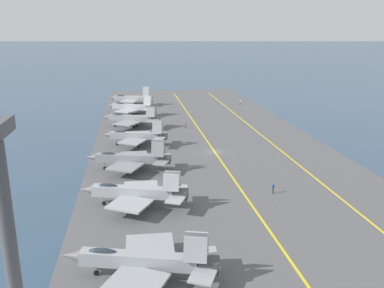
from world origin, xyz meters
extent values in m
plane|color=#334C66|center=(0.00, 0.00, 0.00)|extent=(2000.00, 2000.00, 0.00)
cube|color=#565659|center=(0.00, 0.00, 0.20)|extent=(193.48, 53.94, 0.40)
cube|color=yellow|center=(0.00, -14.83, 0.40)|extent=(174.13, 1.23, 0.01)
cube|color=yellow|center=(0.00, 0.00, 0.40)|extent=(174.13, 0.36, 0.01)
cube|color=#93999E|center=(-45.50, 17.57, 2.64)|extent=(4.83, 12.78, 1.54)
cone|color=#5B5E60|center=(-43.56, 24.76, 2.64)|extent=(2.04, 2.72, 1.46)
cube|color=#38383A|center=(-47.49, 10.21, 2.64)|extent=(2.25, 2.47, 1.31)
ellipsoid|color=#232D38|center=(-44.48, 21.33, 3.37)|extent=(1.63, 3.23, 0.85)
cube|color=#93999E|center=(-49.18, 18.11, 2.14)|extent=(7.80, 7.69, 0.28)
cube|color=#93999E|center=(-42.05, 16.19, 2.14)|extent=(5.95, 5.66, 0.28)
cube|color=#93999E|center=(-47.90, 11.76, 4.77)|extent=(1.46, 2.56, 2.69)
cube|color=#93999E|center=(-46.34, 11.34, 4.77)|extent=(1.46, 2.56, 2.69)
cube|color=#93999E|center=(-49.44, 11.28, 2.64)|extent=(3.56, 3.38, 0.20)
cube|color=#93999E|center=(-45.26, 10.14, 2.64)|extent=(3.00, 2.67, 0.20)
cylinder|color=#B2B2B7|center=(-44.26, 22.17, 1.13)|extent=(0.16, 0.16, 1.47)
cylinder|color=black|center=(-44.26, 22.17, 0.70)|extent=(0.37, 0.64, 0.60)
cylinder|color=#B2B2B7|center=(-46.88, 16.59, 1.13)|extent=(0.16, 0.16, 1.47)
cylinder|color=black|center=(-46.88, 16.59, 0.70)|extent=(0.37, 0.64, 0.60)
cylinder|color=#B2B2B7|center=(-44.80, 16.03, 1.13)|extent=(0.16, 0.16, 1.47)
cylinder|color=black|center=(-44.80, 16.03, 0.70)|extent=(0.37, 0.64, 0.60)
cube|color=#9EA3A8|center=(-26.66, 18.04, 2.82)|extent=(4.81, 12.41, 1.59)
cone|color=#5B5E60|center=(-24.75, 25.01, 2.82)|extent=(2.08, 2.67, 1.51)
cube|color=#38383A|center=(-28.61, 10.91, 2.82)|extent=(2.29, 2.43, 1.35)
ellipsoid|color=#232D38|center=(-25.66, 21.68, 3.57)|extent=(1.64, 3.15, 0.87)
cube|color=#9EA3A8|center=(-29.93, 18.50, 2.30)|extent=(6.97, 7.12, 0.28)
cube|color=#9EA3A8|center=(-23.60, 16.77, 2.30)|extent=(5.10, 5.49, 0.28)
cube|color=#9EA3A8|center=(-29.06, 12.42, 4.93)|extent=(1.42, 2.49, 2.60)
cube|color=#9EA3A8|center=(-27.45, 11.98, 4.93)|extent=(1.42, 2.49, 2.60)
cube|color=#9EA3A8|center=(-30.59, 11.97, 2.82)|extent=(3.54, 3.32, 0.20)
cube|color=#9EA3A8|center=(-26.36, 10.82, 2.82)|extent=(3.01, 2.60, 0.20)
cylinder|color=#B2B2B7|center=(-25.44, 22.50, 1.21)|extent=(0.16, 0.16, 1.62)
cylinder|color=black|center=(-25.44, 22.50, 0.70)|extent=(0.37, 0.64, 0.60)
cylinder|color=#B2B2B7|center=(-28.06, 17.12, 1.21)|extent=(0.16, 0.16, 1.62)
cylinder|color=black|center=(-28.06, 17.12, 0.70)|extent=(0.37, 0.64, 0.60)
cylinder|color=#B2B2B7|center=(-25.92, 16.53, 1.21)|extent=(0.16, 0.16, 1.62)
cylinder|color=black|center=(-25.92, 16.53, 0.70)|extent=(0.37, 0.64, 0.60)
cube|color=gray|center=(-9.72, 18.91, 2.82)|extent=(4.41, 12.29, 1.51)
cone|color=#5B5E60|center=(-8.00, 25.84, 2.82)|extent=(1.95, 2.60, 1.43)
cube|color=#38383A|center=(-11.47, 11.82, 2.82)|extent=(2.16, 2.35, 1.28)
ellipsoid|color=#232D38|center=(-8.82, 22.53, 3.54)|extent=(1.52, 3.10, 0.83)
cube|color=gray|center=(-13.09, 19.31, 2.33)|extent=(7.11, 7.14, 0.28)
cube|color=gray|center=(-6.54, 17.70, 2.33)|extent=(5.25, 5.32, 0.28)
cube|color=gray|center=(-11.92, 13.30, 5.03)|extent=(1.43, 2.47, 2.87)
cube|color=gray|center=(-10.38, 12.92, 5.03)|extent=(1.43, 2.47, 2.87)
cube|color=gray|center=(-13.44, 12.82, 2.82)|extent=(3.50, 3.26, 0.20)
cube|color=gray|center=(-9.26, 11.78, 2.82)|extent=(2.95, 2.51, 0.20)
cylinder|color=#B2B2B7|center=(-8.62, 23.34, 1.23)|extent=(0.16, 0.16, 1.67)
cylinder|color=black|center=(-8.62, 23.34, 0.70)|extent=(0.36, 0.64, 0.60)
cylinder|color=#B2B2B7|center=(-11.04, 17.95, 1.23)|extent=(0.16, 0.16, 1.67)
cylinder|color=black|center=(-11.04, 17.95, 0.70)|extent=(0.36, 0.64, 0.60)
cylinder|color=#B2B2B7|center=(-8.99, 17.45, 1.23)|extent=(0.16, 0.16, 1.67)
cylinder|color=black|center=(-8.99, 17.45, 0.70)|extent=(0.36, 0.64, 0.60)
cube|color=#93999E|center=(7.52, 17.44, 2.85)|extent=(4.28, 11.36, 1.52)
cone|color=#5B5E60|center=(9.15, 23.82, 2.85)|extent=(1.93, 2.44, 1.44)
cube|color=#38383A|center=(5.85, 10.91, 2.85)|extent=(2.15, 2.21, 1.29)
ellipsoid|color=#232D38|center=(8.38, 20.78, 3.57)|extent=(1.49, 2.88, 0.84)
cube|color=#93999E|center=(4.17, 17.90, 2.36)|extent=(6.90, 6.78, 0.28)
cube|color=#93999E|center=(10.68, 16.23, 2.36)|extent=(5.23, 4.94, 0.28)
cube|color=#93999E|center=(5.38, 12.29, 5.14)|extent=(1.44, 2.31, 3.02)
cube|color=#93999E|center=(6.93, 11.90, 5.14)|extent=(1.44, 2.31, 3.02)
cube|color=#93999E|center=(3.87, 11.89, 2.85)|extent=(3.44, 3.11, 0.20)
cube|color=#93999E|center=(8.05, 10.82, 2.85)|extent=(2.96, 2.35, 0.20)
cylinder|color=#B2B2B7|center=(8.57, 21.52, 1.24)|extent=(0.16, 0.16, 1.69)
cylinder|color=black|center=(8.57, 21.52, 0.70)|extent=(0.36, 0.64, 0.60)
cylinder|color=#B2B2B7|center=(6.20, 16.59, 1.24)|extent=(0.16, 0.16, 1.69)
cylinder|color=black|center=(6.20, 16.59, 0.70)|extent=(0.36, 0.64, 0.60)
cylinder|color=#B2B2B7|center=(8.27, 16.06, 1.24)|extent=(0.16, 0.16, 1.69)
cylinder|color=black|center=(8.27, 16.06, 0.70)|extent=(0.36, 0.64, 0.60)
cube|color=gray|center=(26.21, 18.32, 3.00)|extent=(5.77, 12.20, 1.58)
cone|color=#5B5E60|center=(28.70, 25.09, 3.00)|extent=(2.22, 2.72, 1.50)
cube|color=#38383A|center=(23.66, 11.39, 3.00)|extent=(2.40, 2.52, 1.35)
ellipsoid|color=#232D38|center=(27.51, 21.86, 3.75)|extent=(1.86, 3.14, 0.87)
cube|color=gray|center=(22.59, 19.20, 2.48)|extent=(7.83, 7.71, 0.28)
cube|color=gray|center=(29.54, 16.65, 2.48)|extent=(6.36, 5.97, 0.28)
cube|color=gray|center=(23.34, 12.94, 5.10)|extent=(1.59, 2.49, 2.59)
cube|color=gray|center=(24.90, 12.36, 5.10)|extent=(1.59, 2.49, 2.59)
cube|color=gray|center=(21.78, 12.62, 3.00)|extent=(3.60, 3.44, 0.20)
cube|color=gray|center=(25.89, 11.10, 3.00)|extent=(3.17, 2.81, 0.20)
cylinder|color=#B2B2B7|center=(27.80, 22.65, 1.30)|extent=(0.16, 0.16, 1.81)
cylinder|color=black|center=(27.80, 22.65, 0.70)|extent=(0.41, 0.64, 0.60)
cylinder|color=#B2B2B7|center=(24.74, 17.52, 1.30)|extent=(0.16, 0.16, 1.81)
cylinder|color=black|center=(24.74, 17.52, 0.70)|extent=(0.41, 0.64, 0.60)
cylinder|color=#B2B2B7|center=(26.82, 16.75, 1.30)|extent=(0.16, 0.16, 1.81)
cylinder|color=black|center=(26.82, 16.75, 0.70)|extent=(0.41, 0.64, 0.60)
cube|color=#A8AAAF|center=(43.42, 18.18, 3.03)|extent=(6.57, 11.85, 1.64)
cone|color=#5B5E60|center=(46.38, 24.67, 3.03)|extent=(2.38, 2.76, 1.56)
cube|color=#38383A|center=(40.40, 11.54, 3.03)|extent=(2.54, 2.59, 1.39)
ellipsoid|color=#232D38|center=(44.97, 21.58, 3.81)|extent=(2.06, 3.09, 0.90)
cube|color=#A8AAAF|center=(39.84, 19.36, 2.50)|extent=(7.89, 7.80, 0.28)
cube|color=#A8AAAF|center=(46.67, 16.25, 2.50)|extent=(6.73, 6.28, 0.28)
cube|color=#A8AAAF|center=(40.17, 13.11, 5.30)|extent=(1.78, 2.48, 2.86)
cube|color=#A8AAAF|center=(41.74, 12.39, 5.30)|extent=(1.78, 2.48, 2.86)
cube|color=#A8AAAF|center=(38.59, 12.92, 3.03)|extent=(3.62, 3.50, 0.20)
cube|color=#A8AAAF|center=(42.63, 11.08, 3.03)|extent=(3.29, 2.95, 0.20)
cylinder|color=#B2B2B7|center=(45.31, 22.33, 1.30)|extent=(0.16, 0.16, 1.81)
cylinder|color=black|center=(45.31, 22.33, 0.70)|extent=(0.45, 0.64, 0.60)
cylinder|color=#B2B2B7|center=(41.87, 17.53, 1.30)|extent=(0.16, 0.16, 1.81)
cylinder|color=black|center=(41.87, 17.53, 0.70)|extent=(0.45, 0.64, 0.60)
cylinder|color=#B2B2B7|center=(43.95, 16.58, 1.30)|extent=(0.16, 0.16, 1.81)
cylinder|color=black|center=(43.95, 16.58, 0.70)|extent=(0.45, 0.64, 0.60)
cube|color=#A8AAAF|center=(60.64, 18.25, 3.03)|extent=(3.80, 11.82, 1.54)
cone|color=#5B5E60|center=(61.97, 24.94, 3.03)|extent=(1.87, 2.46, 1.46)
cube|color=#38383A|center=(59.28, 11.40, 3.03)|extent=(2.11, 2.21, 1.31)
ellipsoid|color=#232D38|center=(61.34, 21.75, 3.76)|extent=(1.39, 2.97, 0.85)
cube|color=#A8AAAF|center=(57.45, 18.48, 2.53)|extent=(6.52, 6.65, 0.28)
cube|color=#A8AAAF|center=(63.68, 17.24, 2.53)|extent=(5.05, 5.30, 0.28)
cube|color=#A8AAAF|center=(58.73, 12.80, 5.49)|extent=(1.43, 2.38, 3.33)
cube|color=#A8AAAF|center=(60.32, 12.49, 5.49)|extent=(1.43, 2.38, 3.33)
cube|color=#A8AAAF|center=(57.24, 12.29, 3.03)|extent=(3.42, 3.09, 0.20)
cube|color=#A8AAAF|center=(61.50, 11.44, 3.03)|extent=(2.85, 2.28, 0.20)
cylinder|color=#B2B2B7|center=(61.49, 22.53, 1.33)|extent=(0.16, 0.16, 1.86)
cylinder|color=black|center=(61.49, 22.53, 0.70)|extent=(0.33, 0.63, 0.60)
cylinder|color=#B2B2B7|center=(59.35, 17.29, 1.33)|extent=(0.16, 0.16, 1.86)
cylinder|color=black|center=(59.35, 17.29, 0.70)|extent=(0.33, 0.63, 0.60)
cylinder|color=#B2B2B7|center=(61.46, 16.87, 1.33)|extent=(0.16, 0.16, 1.86)
cylinder|color=black|center=(61.46, 16.87, 0.70)|extent=(0.33, 0.63, 0.60)
cylinder|color=#383328|center=(-24.75, -4.75, 0.84)|extent=(0.24, 0.24, 0.89)
cube|color=#284CB2|center=(-24.75, -4.75, 1.59)|extent=(0.30, 0.41, 0.61)
sphere|color=tan|center=(-24.75, -4.75, 2.03)|extent=(0.22, 0.22, 0.22)
sphere|color=#284CB2|center=(-24.75, -4.75, 2.09)|extent=(0.24, 0.24, 0.24)
cylinder|color=#383328|center=(23.83, 3.34, 0.81)|extent=(0.24, 0.24, 0.81)
cube|color=purple|center=(23.83, 3.34, 1.50)|extent=(0.44, 0.46, 0.57)
sphere|color=#9E7051|center=(23.83, 3.34, 1.91)|extent=(0.22, 0.22, 0.22)
sphere|color=purple|center=(23.83, 3.34, 1.97)|extent=(0.24, 0.24, 0.24)
cylinder|color=#4C473D|center=(56.67, -20.85, 0.82)|extent=(0.24, 0.24, 0.84)
cube|color=white|center=(56.67, -20.85, 1.52)|extent=(0.32, 0.42, 0.57)
sphere|color=beige|center=(56.67, -20.85, 1.93)|extent=(0.22, 0.22, 0.22)
sphere|color=white|center=(56.67, -20.85, 1.99)|extent=(0.24, 0.24, 0.24)
cylinder|color=#4C4C4F|center=(-71.57, 21.70, 19.12)|extent=(0.50, 0.50, 7.79)
camera|label=1|loc=(-84.34, 17.47, 26.33)|focal=38.00mm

